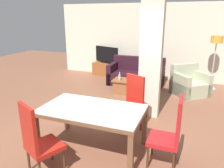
# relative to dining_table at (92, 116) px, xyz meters

# --- Properties ---
(ground_plane) EXTENTS (18.00, 18.00, 0.00)m
(ground_plane) POSITION_rel_dining_table_xyz_m (0.00, 0.00, -0.62)
(ground_plane) COLOR brown
(back_wall) EXTENTS (7.20, 0.09, 2.70)m
(back_wall) POSITION_rel_dining_table_xyz_m (-0.00, 5.01, 0.73)
(back_wall) COLOR beige
(back_wall) RESTS_ON ground_plane
(divider_pillar) EXTENTS (0.48, 0.28, 2.70)m
(divider_pillar) POSITION_rel_dining_table_xyz_m (0.63, 1.74, 0.73)
(divider_pillar) COLOR beige
(divider_pillar) RESTS_ON ground_plane
(dining_table) EXTENTS (1.74, 1.01, 0.76)m
(dining_table) POSITION_rel_dining_table_xyz_m (0.00, 0.00, 0.00)
(dining_table) COLOR brown
(dining_table) RESTS_ON ground_plane
(dining_chair_head_right) EXTENTS (0.46, 0.46, 1.13)m
(dining_chair_head_right) POSITION_rel_dining_table_xyz_m (1.30, 0.00, -0.04)
(dining_chair_head_right) COLOR #B31B1E
(dining_chair_head_right) RESTS_ON ground_plane
(dining_chair_near_left) EXTENTS (0.62, 0.62, 1.13)m
(dining_chair_near_left) POSITION_rel_dining_table_xyz_m (-0.43, -0.88, -0.04)
(dining_chair_near_left) COLOR #B31F16
(dining_chair_near_left) RESTS_ON ground_plane
(dining_chair_far_right) EXTENTS (0.61, 0.61, 1.13)m
(dining_chair_far_right) POSITION_rel_dining_table_xyz_m (0.43, 0.92, -0.04)
(dining_chair_far_right) COLOR red
(dining_chair_far_right) RESTS_ON ground_plane
(sofa) EXTENTS (1.81, 0.92, 0.91)m
(sofa) POSITION_rel_dining_table_xyz_m (-0.26, 3.98, -0.31)
(sofa) COLOR black
(sofa) RESTS_ON ground_plane
(armchair) EXTENTS (1.22, 1.22, 0.88)m
(armchair) POSITION_rel_dining_table_xyz_m (1.47, 3.56, -0.32)
(armchair) COLOR #B3B998
(armchair) RESTS_ON ground_plane
(coffee_table) EXTENTS (0.75, 0.53, 0.43)m
(coffee_table) POSITION_rel_dining_table_xyz_m (-0.32, 2.97, -0.40)
(coffee_table) COLOR brown
(coffee_table) RESTS_ON ground_plane
(bottle) EXTENTS (0.06, 0.06, 0.25)m
(bottle) POSITION_rel_dining_table_xyz_m (-0.48, 2.86, -0.10)
(bottle) COLOR #B2B7BC
(bottle) RESTS_ON coffee_table
(tv_stand) EXTENTS (1.09, 0.40, 0.50)m
(tv_stand) POSITION_rel_dining_table_xyz_m (-1.65, 4.73, -0.37)
(tv_stand) COLOR brown
(tv_stand) RESTS_ON ground_plane
(tv_screen) EXTENTS (1.05, 0.42, 0.62)m
(tv_screen) POSITION_rel_dining_table_xyz_m (-1.65, 4.73, 0.19)
(tv_screen) COLOR black
(tv_screen) RESTS_ON tv_stand
(floor_lamp) EXTENTS (0.35, 0.35, 1.69)m
(floor_lamp) POSITION_rel_dining_table_xyz_m (2.12, 4.34, 0.81)
(floor_lamp) COLOR #B7B7BC
(floor_lamp) RESTS_ON ground_plane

